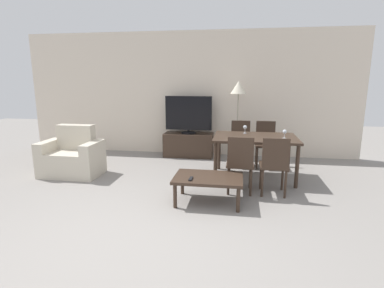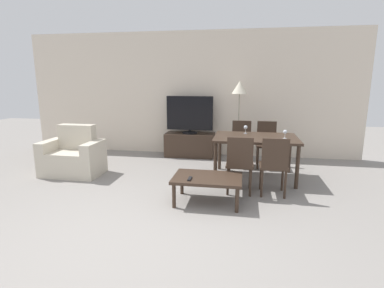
{
  "view_description": "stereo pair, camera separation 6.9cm",
  "coord_description": "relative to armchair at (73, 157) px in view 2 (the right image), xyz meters",
  "views": [
    {
      "loc": [
        1.18,
        -2.67,
        1.66
      ],
      "look_at": [
        0.44,
        1.98,
        0.65
      ],
      "focal_mm": 28.0,
      "sensor_mm": 36.0,
      "label": 1
    },
    {
      "loc": [
        1.25,
        -2.66,
        1.66
      ],
      "look_at": [
        0.44,
        1.98,
        0.65
      ],
      "focal_mm": 28.0,
      "sensor_mm": 36.0,
      "label": 2
    }
  ],
  "objects": [
    {
      "name": "ground_plane",
      "position": [
        1.73,
        -2.07,
        -0.31
      ],
      "size": [
        18.0,
        18.0,
        0.0
      ],
      "primitive_type": "plane",
      "color": "gray"
    },
    {
      "name": "wall_back",
      "position": [
        1.73,
        1.92,
        1.04
      ],
      "size": [
        7.46,
        0.06,
        2.7
      ],
      "color": "beige",
      "rests_on": "ground_plane"
    },
    {
      "name": "armchair",
      "position": [
        0.0,
        0.0,
        0.0
      ],
      "size": [
        1.02,
        0.64,
        0.87
      ],
      "color": "beige",
      "rests_on": "ground_plane"
    },
    {
      "name": "tv_stand",
      "position": [
        1.82,
        1.62,
        -0.06
      ],
      "size": [
        1.06,
        0.46,
        0.51
      ],
      "color": "#38281E",
      "rests_on": "ground_plane"
    },
    {
      "name": "tv",
      "position": [
        1.82,
        1.62,
        0.61
      ],
      "size": [
        1.01,
        0.32,
        0.81
      ],
      "color": "black",
      "rests_on": "tv_stand"
    },
    {
      "name": "coffee_table",
      "position": [
        2.52,
        -0.86,
        0.01
      ],
      "size": [
        0.93,
        0.62,
        0.37
      ],
      "color": "#38281E",
      "rests_on": "ground_plane"
    },
    {
      "name": "dining_table",
      "position": [
        3.18,
        0.33,
        0.33
      ],
      "size": [
        1.39,
        0.96,
        0.73
      ],
      "color": "#38281E",
      "rests_on": "ground_plane"
    },
    {
      "name": "dining_chair_near",
      "position": [
        2.94,
        -0.46,
        0.18
      ],
      "size": [
        0.4,
        0.4,
        0.87
      ],
      "color": "#38281E",
      "rests_on": "ground_plane"
    },
    {
      "name": "dining_chair_far",
      "position": [
        3.42,
        1.12,
        0.18
      ],
      "size": [
        0.4,
        0.4,
        0.87
      ],
      "color": "#38281E",
      "rests_on": "ground_plane"
    },
    {
      "name": "dining_chair_near_right",
      "position": [
        3.42,
        -0.46,
        0.18
      ],
      "size": [
        0.4,
        0.4,
        0.87
      ],
      "color": "#38281E",
      "rests_on": "ground_plane"
    },
    {
      "name": "dining_chair_far_left",
      "position": [
        2.94,
        1.12,
        0.18
      ],
      "size": [
        0.4,
        0.4,
        0.87
      ],
      "color": "#38281E",
      "rests_on": "ground_plane"
    },
    {
      "name": "floor_lamp",
      "position": [
        2.87,
        1.51,
        1.1
      ],
      "size": [
        0.32,
        0.32,
        1.64
      ],
      "color": "gray",
      "rests_on": "ground_plane"
    },
    {
      "name": "remote_primary",
      "position": [
        2.3,
        -1.01,
        0.07
      ],
      "size": [
        0.04,
        0.15,
        0.02
      ],
      "color": "black",
      "rests_on": "coffee_table"
    },
    {
      "name": "wine_glass_left",
      "position": [
        3.01,
        0.61,
        0.51
      ],
      "size": [
        0.07,
        0.07,
        0.15
      ],
      "color": "silver",
      "rests_on": "dining_table"
    },
    {
      "name": "wine_glass_center",
      "position": [
        3.64,
        0.23,
        0.51
      ],
      "size": [
        0.07,
        0.07,
        0.15
      ],
      "color": "silver",
      "rests_on": "dining_table"
    }
  ]
}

